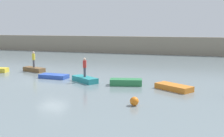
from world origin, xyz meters
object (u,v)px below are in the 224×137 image
rowboat_teal (85,79)px  rowboat_brown (34,69)px  person_yellow_shirt (34,58)px  rowboat_blue (54,76)px  person_red_shirt (85,66)px  rowboat_green (126,82)px  mooring_buoy (134,101)px  rowboat_orange (174,87)px

rowboat_teal → rowboat_brown: bearing=-172.4°
rowboat_teal → person_yellow_shirt: person_yellow_shirt is taller
rowboat_blue → person_red_shirt: (3.59, -0.80, 1.24)m
rowboat_green → mooring_buoy: 6.12m
person_red_shirt → mooring_buoy: person_red_shirt is taller
rowboat_blue → mooring_buoy: size_ratio=4.85×
rowboat_brown → rowboat_green: 12.26m
rowboat_brown → rowboat_green: (11.61, -3.92, 0.04)m
person_yellow_shirt → rowboat_orange: bearing=-15.9°
rowboat_orange → rowboat_brown: bearing=-163.6°
rowboat_brown → mooring_buoy: 16.78m
rowboat_blue → rowboat_orange: 11.59m
person_yellow_shirt → rowboat_blue: bearing=-35.1°
rowboat_blue → person_red_shirt: bearing=-10.4°
rowboat_brown → person_yellow_shirt: (0.00, 0.00, 1.23)m
rowboat_teal → rowboat_green: size_ratio=1.05×
rowboat_blue → mooring_buoy: (9.56, -6.75, 0.09)m
rowboat_brown → rowboat_teal: 8.59m
rowboat_blue → rowboat_green: (7.46, -1.00, 0.08)m
rowboat_brown → person_red_shirt: size_ratio=1.62×
person_red_shirt → rowboat_teal: bearing=90.0°
mooring_buoy → rowboat_green: bearing=110.1°
rowboat_teal → person_red_shirt: 1.20m
rowboat_teal → person_red_shirt: person_red_shirt is taller
rowboat_teal → rowboat_green: (3.87, -0.20, 0.03)m
mooring_buoy → rowboat_teal: bearing=135.1°
rowboat_brown → rowboat_teal: size_ratio=0.99×
rowboat_blue → person_yellow_shirt: bearing=147.1°
rowboat_brown → rowboat_green: bearing=-0.2°
rowboat_blue → rowboat_green: size_ratio=1.02×
rowboat_teal → person_yellow_shirt: (-7.74, 3.72, 1.22)m
rowboat_blue → person_yellow_shirt: 5.23m
rowboat_brown → mooring_buoy: bearing=-16.7°
rowboat_brown → rowboat_orange: rowboat_brown is taller
person_red_shirt → mooring_buoy: 8.50m
rowboat_blue → rowboat_brown: bearing=147.1°
person_yellow_shirt → person_red_shirt: bearing=-25.6°
rowboat_blue → rowboat_green: 7.53m
rowboat_blue → mooring_buoy: bearing=-33.1°
rowboat_orange → mooring_buoy: mooring_buoy is taller
person_red_shirt → rowboat_blue: bearing=167.4°
rowboat_teal → rowboat_green: bearing=30.3°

